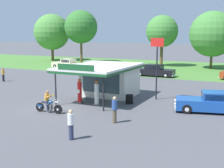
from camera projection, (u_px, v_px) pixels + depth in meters
ground_plane at (57, 108)px, 22.23m from camera, size 300.00×300.00×0.00m
grass_verge_strip at (167, 68)px, 48.83m from camera, size 120.00×24.00×0.01m
service_station_kiosk at (108, 77)px, 26.25m from camera, size 5.08×7.76×3.32m
gas_pump_nearside at (80, 92)px, 23.63m from camera, size 0.44×0.44×1.99m
gas_pump_offside at (97, 94)px, 22.97m from camera, size 0.44×0.44×1.96m
motorcycle_with_rider at (48, 103)px, 20.83m from camera, size 2.19×0.70×1.58m
featured_classic_sedan at (211, 103)px, 20.97m from camera, size 5.17×2.91×1.48m
parked_car_back_row_centre_left at (93, 67)px, 43.10m from camera, size 5.65×3.28×1.59m
parked_car_back_row_right at (155, 71)px, 38.73m from camera, size 5.24×1.97×1.56m
parked_car_back_row_centre_right at (67, 64)px, 47.40m from camera, size 5.46×2.58×1.57m
bystander_leaning_by_kiosk at (115, 109)px, 18.34m from camera, size 0.34×0.34×1.69m
bystander_admiring_sedan at (96, 76)px, 33.43m from camera, size 0.34×0.34×1.52m
bystander_chatting_near_pumps at (3, 74)px, 34.53m from camera, size 0.34×0.34×1.58m
bystander_standing_back_lot at (71, 124)px, 15.43m from camera, size 0.34×0.34×1.62m
tree_oak_far_right at (81, 27)px, 56.47m from camera, size 6.30×6.30×9.95m
tree_oak_right at (52, 33)px, 60.84m from camera, size 7.33×7.33×9.52m
tree_oak_distant_spare at (213, 34)px, 46.46m from camera, size 7.18×7.18×9.06m
tree_oak_far_left at (161, 32)px, 50.26m from camera, size 5.39×5.39×8.63m
roadside_pole_sign at (157, 58)px, 24.53m from camera, size 1.10×0.12×5.16m
spare_tire_stack at (129, 99)px, 23.55m from camera, size 0.60×0.60×0.72m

